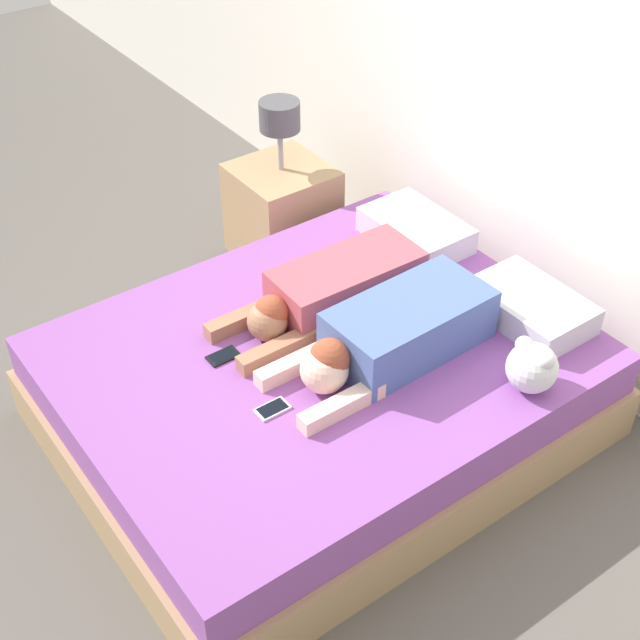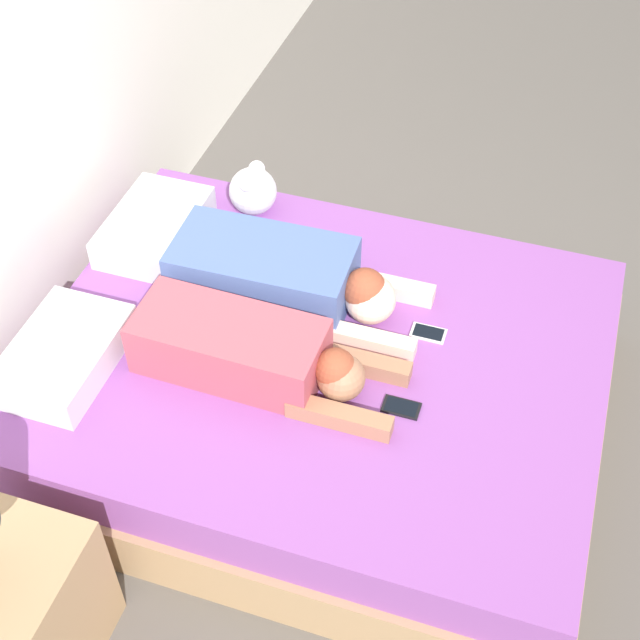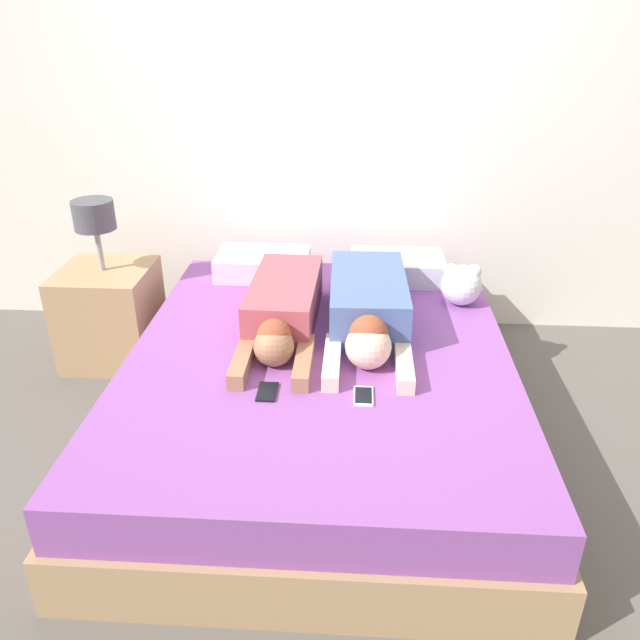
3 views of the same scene
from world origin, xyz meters
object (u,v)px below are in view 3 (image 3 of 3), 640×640
bed (320,392)px  cell_phone_right (363,396)px  person_right (368,308)px  plush_toy (461,284)px  pillow_head_right (397,267)px  nightstand (110,310)px  person_left (283,309)px  cell_phone_left (267,392)px  pillow_head_left (263,264)px

bed → cell_phone_right: cell_phone_right is taller
person_right → plush_toy: size_ratio=4.60×
pillow_head_right → nightstand: size_ratio=0.56×
person_left → plush_toy: (0.88, 0.34, 0.01)m
cell_phone_right → cell_phone_left: bearing=178.9°
cell_phone_left → plush_toy: size_ratio=0.61×
pillow_head_right → cell_phone_left: 1.36m
nightstand → pillow_head_right: bearing=7.9°
cell_phone_right → nightstand: size_ratio=0.14×
person_left → plush_toy: 0.95m
bed → person_right: (0.21, 0.21, 0.34)m
person_left → person_right: bearing=2.5°
person_left → cell_phone_right: size_ratio=7.42×
pillow_head_left → nightstand: 0.91m
pillow_head_left → person_right: 0.89m
cell_phone_left → nightstand: bearing=136.1°
pillow_head_left → person_left: person_left is taller
bed → plush_toy: (0.70, 0.54, 0.34)m
pillow_head_left → person_left: 0.70m
pillow_head_right → nightstand: nightstand is taller
bed → person_left: (-0.19, 0.19, 0.33)m
cell_phone_right → pillow_head_left: bearing=115.1°
plush_toy → bed: bearing=-142.4°
cell_phone_right → nightstand: nightstand is taller
cell_phone_left → plush_toy: (0.88, 0.90, 0.11)m
person_right → person_left: bearing=-177.5°
cell_phone_left → bed: bearing=62.7°
pillow_head_left → cell_phone_left: 1.25m
pillow_head_right → person_left: (-0.57, -0.67, 0.04)m
person_left → cell_phone_left: size_ratio=7.42×
pillow_head_left → pillow_head_right: (0.77, 0.00, 0.00)m
bed → person_left: bearing=134.4°
bed → plush_toy: size_ratio=9.95×
pillow_head_right → cell_phone_right: bearing=-98.6°
cell_phone_right → nightstand: 1.76m
cell_phone_left → cell_phone_right: size_ratio=1.00×
person_left → cell_phone_left: (0.00, -0.56, -0.10)m
bed → person_left: 0.43m
bed → person_left: person_left is taller
bed → cell_phone_right: (0.20, -0.37, 0.23)m
pillow_head_left → cell_phone_left: size_ratio=3.88×
nightstand → person_left: bearing=-23.1°
cell_phone_right → nightstand: (-1.43, 1.01, -0.15)m
bed → nightstand: size_ratio=2.33×
pillow_head_right → person_right: 0.68m
pillow_head_right → nightstand: bearing=-172.1°
person_left → cell_phone_left: 0.57m
bed → person_left: size_ratio=2.20×
pillow_head_left → plush_toy: size_ratio=2.37×
pillow_head_right → cell_phone_right: size_ratio=3.88×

